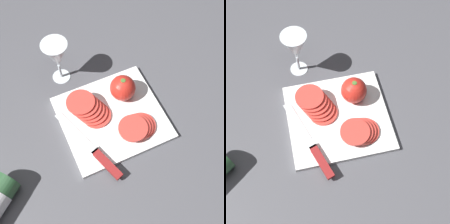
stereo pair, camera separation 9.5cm
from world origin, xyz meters
The scene contains 7 objects.
ground_plane centered at (0.00, 0.00, 0.00)m, with size 3.00×3.00×0.00m, color #4C4C51.
cutting_board centered at (0.09, 0.02, 0.01)m, with size 0.31×0.29×0.02m.
wine_glass centered at (0.18, -0.20, 0.11)m, with size 0.08×0.08×0.17m.
whole_tomato centered at (0.02, -0.04, 0.06)m, with size 0.08×0.08×0.08m.
knife centered at (0.18, 0.13, 0.02)m, with size 0.11×0.28×0.01m.
tomato_slice_stack_near centered at (0.15, -0.02, 0.04)m, with size 0.12×0.13×0.04m.
tomato_slice_stack_far centered at (0.04, 0.09, 0.03)m, with size 0.12×0.09×0.03m.
Camera 2 is at (0.19, 0.46, 0.88)m, focal length 50.00 mm.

